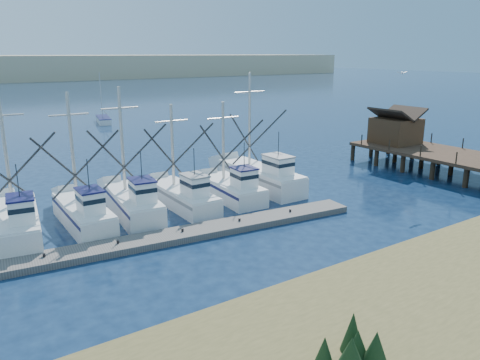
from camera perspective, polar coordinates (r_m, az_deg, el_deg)
name	(u,v)px	position (r m, az deg, el deg)	size (l,w,h in m)	color
ground	(323,244)	(28.83, 10.05, -7.65)	(500.00, 500.00, 0.00)	#0C1C35
floating_dock	(135,243)	(28.60, -12.67, -7.55)	(30.47, 2.03, 0.41)	#615D57
timber_pier	(425,143)	(49.38, 21.59, 4.22)	(7.00, 20.00, 8.00)	black
trawler_fleet	(117,206)	(33.06, -14.78, -3.12)	(30.03, 9.49, 9.74)	white
sailboat_near	(103,120)	(80.26, -16.32, 7.04)	(3.18, 7.01, 8.10)	white
flying_gull	(402,73)	(41.62, 19.15, 12.25)	(1.21, 0.22, 0.22)	white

